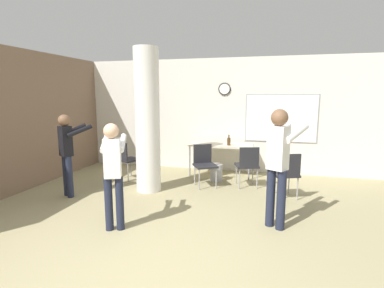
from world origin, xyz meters
TOP-DOWN VIEW (x-y plane):
  - wall_left_accent at (-3.50, 2.50)m, footprint 0.12×7.00m
  - wall_back at (0.03, 5.06)m, footprint 8.00×0.15m
  - support_pillar at (-1.04, 2.98)m, footprint 0.48×0.48m
  - folding_table at (0.17, 4.51)m, footprint 1.50×0.68m
  - bottle_on_table at (0.37, 4.38)m, footprint 0.08×0.08m
  - waste_bin at (0.16, 4.00)m, footprint 0.27×0.27m
  - chair_mid_room at (1.60, 3.15)m, footprint 0.57×0.57m
  - chair_near_pillar at (-1.83, 3.59)m, footprint 0.59×0.59m
  - chair_table_right at (0.86, 3.67)m, footprint 0.55×0.55m
  - chair_table_front at (-0.03, 3.56)m, footprint 0.60×0.60m
  - person_playing_front at (-0.82, 1.21)m, footprint 0.49×0.61m
  - person_playing_side at (1.41, 1.86)m, footprint 0.60×0.70m
  - person_watching_back at (-2.36, 2.27)m, footprint 0.53×0.62m

SIDE VIEW (x-z plane):
  - waste_bin at x=0.16m, z-range 0.00..0.38m
  - chair_mid_room at x=1.60m, z-range 0.08..0.95m
  - chair_near_pillar at x=-1.83m, z-range 0.08..0.95m
  - chair_table_right at x=0.86m, z-range 0.08..0.95m
  - chair_table_front at x=-0.03m, z-range 0.08..0.95m
  - folding_table at x=0.17m, z-range 0.32..1.08m
  - bottle_on_table at x=0.37m, z-range 0.73..0.97m
  - person_playing_front at x=-0.82m, z-range 0.13..1.66m
  - person_watching_back at x=-2.36m, z-range 0.14..1.69m
  - person_playing_side at x=1.41m, z-range 0.15..1.86m
  - wall_back at x=0.03m, z-range 0.00..2.80m
  - wall_left_accent at x=-3.50m, z-range 0.00..2.80m
  - support_pillar at x=-1.04m, z-range 0.00..2.80m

